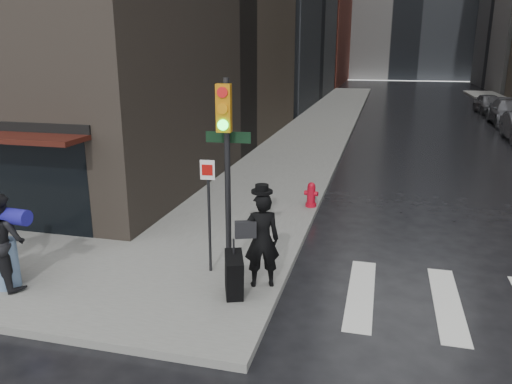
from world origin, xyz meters
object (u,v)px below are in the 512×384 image
man_overcoat (256,246)px  parked_car_3 (510,112)px  man_jeans (2,241)px  parked_car_4 (489,104)px  traffic_light (224,152)px  fire_hydrant (311,196)px

man_overcoat → parked_car_3: (9.78, 25.67, -0.25)m
man_jeans → parked_car_3: man_jeans is taller
man_jeans → parked_car_3: size_ratio=0.35×
parked_car_3 → parked_car_4: 6.06m
man_jeans → traffic_light: 4.55m
man_overcoat → traffic_light: size_ratio=0.53×
man_overcoat → fire_hydrant: 5.44m
man_jeans → parked_car_4: size_ratio=0.46×
man_overcoat → parked_car_3: 27.48m
man_overcoat → parked_car_4: size_ratio=0.51×
man_overcoat → parked_car_4: bearing=-127.8°
man_overcoat → fire_hydrant: size_ratio=2.84×
man_jeans → parked_car_3: (14.47, 26.81, -0.32)m
fire_hydrant → traffic_light: bearing=-101.6°
man_overcoat → man_jeans: (-4.69, -1.14, 0.08)m
man_overcoat → man_jeans: size_ratio=1.10×
traffic_light → parked_car_4: (10.39, 31.28, -2.00)m
traffic_light → parked_car_4: 33.02m
man_jeans → fire_hydrant: bearing=-112.2°
man_overcoat → fire_hydrant: (0.28, 5.41, -0.55)m
traffic_light → fire_hydrant: traffic_light is taller
man_overcoat → traffic_light: traffic_light is taller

